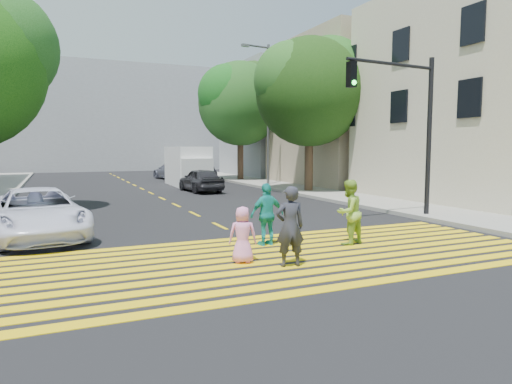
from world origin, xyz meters
TOP-DOWN VIEW (x-y plane):
  - ground at (0.00, 0.00)m, footprint 120.00×120.00m
  - sidewalk_right at (8.50, 15.00)m, footprint 3.00×60.00m
  - crosswalk at (0.00, 1.28)m, footprint 13.40×5.30m
  - lane_line at (0.00, 22.50)m, footprint 0.12×34.40m
  - building_right_cream at (15.00, 8.00)m, footprint 10.00×10.00m
  - building_right_tan at (15.00, 19.00)m, footprint 10.00×10.00m
  - building_right_grey at (15.00, 30.00)m, footprint 10.00×10.00m
  - backdrop_block at (0.00, 48.00)m, footprint 30.00×8.00m
  - tree_right_near at (8.50, 14.66)m, footprint 7.82×7.49m
  - tree_right_far at (8.37, 25.02)m, footprint 7.33×6.82m
  - pedestrian_man at (-0.30, 0.49)m, footprint 0.71×0.53m
  - pedestrian_woman at (2.23, 1.91)m, footprint 1.00×0.87m
  - pedestrian_child at (-1.12, 1.19)m, footprint 0.73×0.61m
  - pedestrian_extra at (0.16, 2.64)m, footprint 1.01×0.49m
  - white_sedan at (-5.43, 6.20)m, footprint 3.02×5.40m
  - dark_car_near at (2.85, 17.65)m, footprint 1.91×4.20m
  - silver_car at (3.78, 29.04)m, footprint 2.50×4.87m
  - dark_car_parked at (5.46, 25.57)m, footprint 2.05×4.34m
  - white_van at (3.35, 22.19)m, footprint 2.28×5.69m
  - traffic_signal at (6.54, 4.55)m, footprint 3.95×0.62m
  - street_lamp at (7.90, 19.45)m, footprint 2.10×0.50m

SIDE VIEW (x-z plane):
  - ground at x=0.00m, z-range 0.00..0.00m
  - lane_line at x=0.00m, z-range 0.00..0.01m
  - crosswalk at x=0.00m, z-range 0.00..0.01m
  - sidewalk_right at x=8.50m, z-range 0.00..0.15m
  - pedestrian_child at x=-1.12m, z-range 0.00..1.28m
  - silver_car at x=3.78m, z-range 0.00..1.35m
  - dark_car_parked at x=5.46m, z-range 0.00..1.37m
  - dark_car_near at x=2.85m, z-range 0.00..1.40m
  - white_sedan at x=-5.43m, z-range 0.00..1.43m
  - pedestrian_extra at x=0.16m, z-range 0.00..1.66m
  - pedestrian_woman at x=2.23m, z-range 0.00..1.74m
  - pedestrian_man at x=-0.30m, z-range 0.00..1.77m
  - white_van at x=3.35m, z-range -0.07..2.59m
  - traffic_signal at x=6.54m, z-range 0.85..6.66m
  - building_right_cream at x=15.00m, z-range 0.00..10.00m
  - building_right_tan at x=15.00m, z-range 0.00..10.00m
  - building_right_grey at x=15.00m, z-range 0.00..10.00m
  - street_lamp at x=7.90m, z-range 0.69..9.98m
  - backdrop_block at x=0.00m, z-range 0.00..12.00m
  - tree_right_near at x=8.50m, z-range 1.58..10.53m
  - tree_right_far at x=8.37m, z-range 1.64..11.00m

